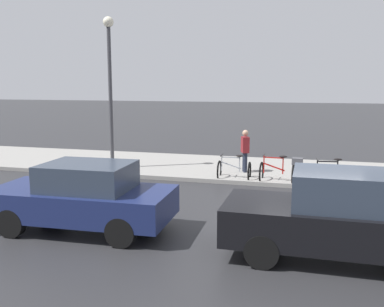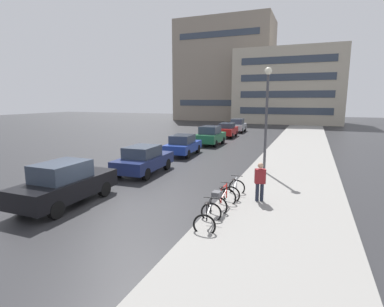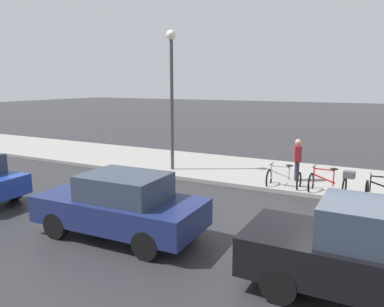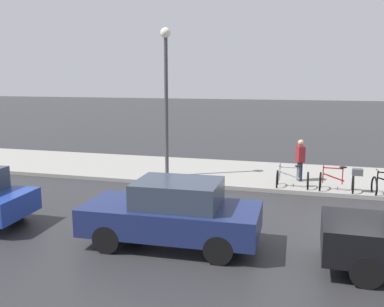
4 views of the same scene
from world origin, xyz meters
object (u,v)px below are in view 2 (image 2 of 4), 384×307
Objects in this scene: car_black at (65,184)px; streetlamp at (267,107)px; car_navy at (144,160)px; car_silver at (238,125)px; car_green at (210,136)px; car_red at (227,130)px; bicycle_second at (221,199)px; pedestrian at (260,181)px; bicycle_third at (234,190)px; car_blue at (183,145)px; bicycle_nearest at (208,218)px.

streetlamp is (6.53, 7.84, 2.88)m from car_black.
car_navy is 1.04× the size of car_silver.
car_green reaches higher than car_red.
bicycle_second is 1.86m from pedestrian.
car_blue is (-6.00, 8.44, 0.37)m from bicycle_third.
car_red is 16.86m from streetlamp.
bicycle_third is 10.36m from car_blue.
car_blue is at bearing -92.86° from car_green.
bicycle_second is 1.61m from bicycle_third.
car_navy is 0.73× the size of streetlamp.
car_navy is 5.96m from car_blue.
pedestrian is at bearing -83.56° from streetlamp.
car_black reaches higher than car_red.
car_blue is at bearing 117.08° from bicycle_nearest.
bicycle_nearest is 0.29× the size of car_navy.
car_navy is at bearing -89.94° from car_red.
car_red is 2.29× the size of pedestrian.
car_black is 5.52m from car_navy.
car_navy reaches higher than car_blue.
bicycle_nearest is 0.31× the size of car_green.
car_blue is 1.04× the size of car_red.
car_green is at bearing 89.63° from car_navy.
pedestrian is (6.86, -2.69, 0.17)m from car_navy.
car_green reaches higher than bicycle_second.
car_blue is at bearing 150.77° from streetlamp.
streetlamp is at bearing 20.26° from car_navy.
car_navy is 17.68m from car_red.
car_navy is at bearing -159.74° from streetlamp.
car_blue is at bearing 129.24° from pedestrian.
bicycle_third is at bearing 26.71° from car_black.
pedestrian is at bearing -74.84° from car_silver.
car_green is at bearing -88.77° from car_silver.
car_silver is (-5.91, 28.93, 0.44)m from bicycle_nearest.
car_silver is at bearing 91.65° from car_red.
pedestrian is (1.15, 1.39, 0.44)m from bicycle_second.
car_silver is 0.70× the size of streetlamp.
bicycle_nearest reaches higher than bicycle_third.
car_black is (-5.95, -1.44, 0.34)m from bicycle_second.
car_navy is 1.09× the size of car_green.
car_black reaches higher than car_navy.
streetlamp reaches higher than car_black.
car_blue is (-5.91, 10.04, 0.26)m from bicycle_second.
bicycle_third is 0.29× the size of car_green.
car_green is at bearing 87.14° from car_blue.
bicycle_second reaches higher than bicycle_third.
pedestrian is at bearing -50.76° from car_blue.
streetlamp reaches higher than car_silver.
bicycle_second is 7.02m from car_navy.
car_navy is 1.09× the size of car_red.
bicycle_third is 15.16m from car_green.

